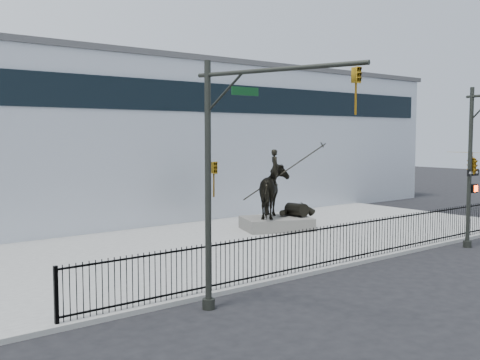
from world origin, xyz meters
TOP-DOWN VIEW (x-y plane):
  - ground at (0.00, 0.00)m, footprint 120.00×120.00m
  - plaza at (0.00, 7.00)m, footprint 30.00×12.00m
  - building at (0.00, 20.00)m, footprint 44.00×14.00m
  - picket_fence at (0.00, 1.25)m, footprint 22.10×0.10m
  - statue_plinth at (2.98, 8.24)m, footprint 3.95×3.37m
  - equestrian_statue at (3.04, 8.22)m, footprint 3.99×3.29m
  - traffic_signal_left at (-6.75, -0.62)m, footprint 1.52×4.84m

SIDE VIEW (x-z plane):
  - ground at x=0.00m, z-range 0.00..0.00m
  - plaza at x=0.00m, z-range 0.00..0.15m
  - statue_plinth at x=2.98m, z-range 0.15..0.78m
  - picket_fence at x=0.00m, z-range 0.15..1.65m
  - equestrian_statue at x=3.04m, z-range 0.27..3.90m
  - traffic_signal_left at x=-6.75m, z-range 0.53..7.53m
  - building at x=0.00m, z-range 0.00..9.00m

